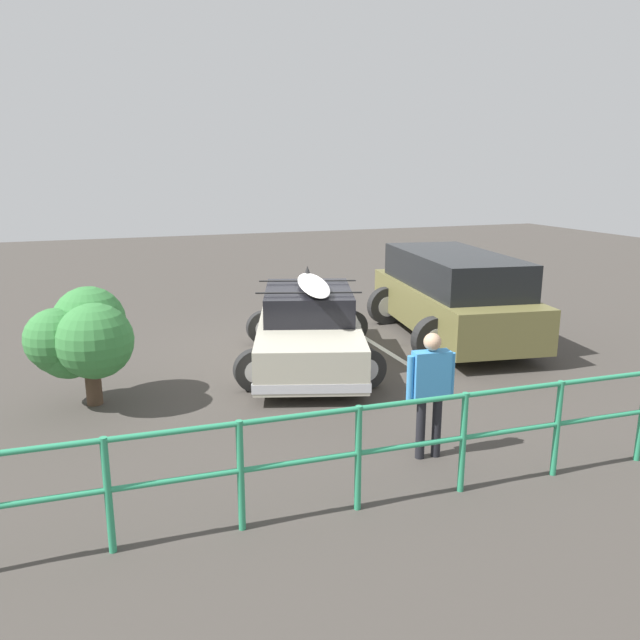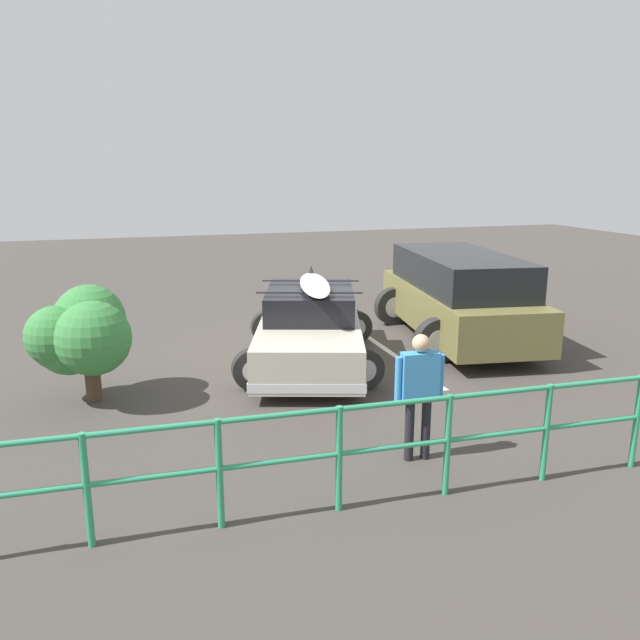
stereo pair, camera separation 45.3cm
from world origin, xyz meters
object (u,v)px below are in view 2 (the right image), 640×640
at_px(sedan_car, 310,328).
at_px(suv_car, 458,295).
at_px(person_bystander, 419,386).
at_px(bush_near_left, 78,335).

bearing_deg(sedan_car, suv_car, -169.17).
height_order(suv_car, person_bystander, suv_car).
distance_m(sedan_car, person_bystander, 4.07).
xyz_separation_m(sedan_car, person_bystander, (-0.15, 4.05, 0.29)).
bearing_deg(suv_car, bush_near_left, 11.86).
bearing_deg(bush_near_left, sedan_car, -167.25).
relative_size(suv_car, bush_near_left, 2.95).
bearing_deg(bush_near_left, person_bystander, 141.16).
bearing_deg(bush_near_left, suv_car, -168.14).
relative_size(sedan_car, person_bystander, 2.98).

